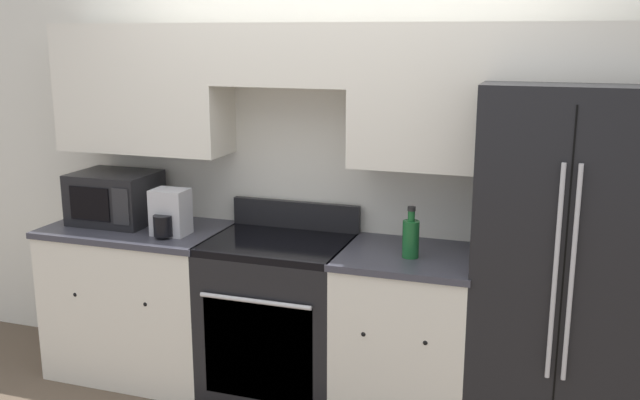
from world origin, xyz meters
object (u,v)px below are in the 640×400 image
bottle (411,237)px  oven_range (279,318)px  microwave (115,197)px  refrigerator (563,267)px

bottle → oven_range: bearing=175.7°
microwave → bottle: size_ratio=1.80×
microwave → bottle: bearing=-3.6°
bottle → microwave: bearing=176.4°
microwave → bottle: microwave is taller
microwave → bottle: (1.83, -0.11, -0.05)m
oven_range → bottle: size_ratio=4.06×
refrigerator → microwave: 2.58m
oven_range → bottle: 0.94m
refrigerator → bottle: size_ratio=6.83×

